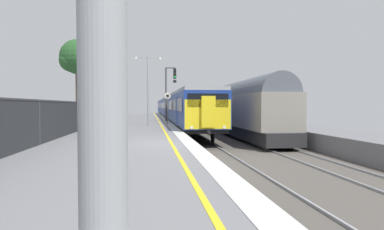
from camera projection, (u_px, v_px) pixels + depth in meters
name	position (u px, v px, depth m)	size (l,w,h in m)	color
ground	(242.00, 156.00, 13.67)	(17.40, 110.00, 1.21)	slate
commuter_train_at_platform	(172.00, 107.00, 49.03)	(2.83, 61.78, 3.81)	navy
freight_train_adjacent_track	(225.00, 107.00, 32.10)	(2.60, 29.55, 4.40)	#232326
signal_gantry	(169.00, 88.00, 31.50)	(1.10, 0.24, 5.23)	#47474C
speed_limit_sign	(168.00, 104.00, 27.06)	(0.59, 0.08, 2.64)	#59595B
platform_lamp_mid	(148.00, 84.00, 24.78)	(2.00, 0.20, 5.28)	#93999E
platform_back_fence	(39.00, 121.00, 12.58)	(0.07, 99.00, 1.76)	#282B2D
background_tree_left	(76.00, 58.00, 30.04)	(3.21, 3.21, 7.64)	#473323
background_tree_centre	(101.00, 82.00, 46.57)	(3.82, 3.82, 6.99)	#473323
background_tree_right	(100.00, 73.00, 42.13)	(4.71, 4.71, 8.21)	#473323
background_tree_back	(94.00, 67.00, 36.69)	(3.93, 3.93, 7.94)	#473323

